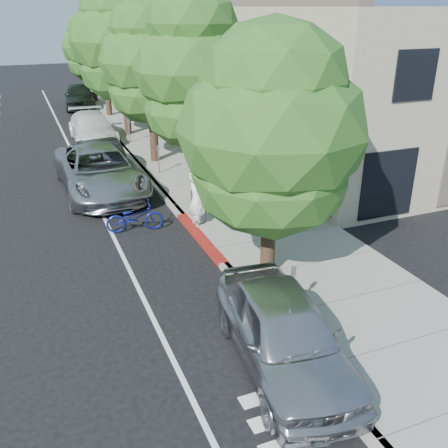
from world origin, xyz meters
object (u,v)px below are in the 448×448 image
dark_sedan (103,159)px  near_car_a (284,333)px  street_tree_2 (150,63)px  street_tree_5 (90,48)px  dark_suv_far (80,96)px  street_tree_4 (103,45)px  cyclist (196,200)px  white_pickup (92,128)px  silver_suv (100,171)px  street_tree_1 (193,73)px  bicycle (135,217)px  pedestrian (192,159)px  street_tree_0 (272,133)px  street_tree_3 (121,42)px

dark_sedan → near_car_a: bearing=-90.9°
street_tree_2 → street_tree_5: (0.00, 18.00, -0.56)m
dark_suv_far → near_car_a: dark_suv_far is taller
street_tree_4 → cyclist: 20.39m
white_pickup → near_car_a: 20.87m
dark_suv_far → near_car_a: (0.00, -31.63, -0.05)m
dark_suv_far → dark_sedan: bearing=-88.1°
silver_suv → dark_sedan: 2.19m
street_tree_1 → dark_sedan: (-2.60, 5.00, -4.16)m
street_tree_4 → bicycle: (-2.70, -19.49, -4.22)m
street_tree_2 → pedestrian: street_tree_2 is taller
cyclist → dark_suv_far: (-0.70, 24.17, -0.13)m
street_tree_2 → silver_suv: size_ratio=1.15×
street_tree_0 → silver_suv: size_ratio=1.05×
near_car_a → pedestrian: bearing=86.9°
street_tree_1 → near_car_a: street_tree_1 is taller
street_tree_4 → pedestrian: 15.58m
street_tree_4 → white_pickup: bearing=-107.7°
street_tree_4 → dark_sedan: size_ratio=1.63×
street_tree_0 → pedestrian: 9.50m
dark_suv_far → street_tree_5: bearing=59.1°
silver_suv → dark_suv_far: silver_suv is taller
street_tree_4 → dark_suv_far: (-1.40, 4.13, -3.84)m
white_pickup → near_car_a: near_car_a is taller
white_pickup → near_car_a: (0.72, -20.86, 0.04)m
street_tree_0 → street_tree_2: street_tree_2 is taller
bicycle → near_car_a: size_ratio=0.39×
street_tree_5 → pedestrian: (0.87, -21.08, -3.18)m
street_tree_0 → dark_suv_far: size_ratio=1.33×
street_tree_0 → dark_sedan: size_ratio=1.50×
street_tree_0 → silver_suv: 9.93m
street_tree_3 → cyclist: street_tree_3 is taller
street_tree_5 → dark_suv_far: (-1.40, -1.87, -3.23)m
cyclist → white_pickup: (-1.42, 13.40, -0.22)m
street_tree_3 → dark_suv_far: street_tree_3 is taller
street_tree_0 → cyclist: bearing=100.0°
street_tree_1 → bicycle: bearing=-151.1°
street_tree_2 → near_car_a: (-1.40, -15.50, -3.84)m
street_tree_0 → street_tree_2: (0.00, 12.00, 0.57)m
street_tree_2 → street_tree_3: (-0.00, 6.00, 0.53)m
street_tree_5 → dark_sedan: street_tree_5 is taller
street_tree_3 → cyclist: bearing=-92.8°
street_tree_1 → street_tree_3: street_tree_3 is taller
street_tree_3 → near_car_a: bearing=-93.7°
street_tree_5 → near_car_a: street_tree_5 is taller
white_pickup → dark_suv_far: 10.80m
street_tree_3 → dark_suv_far: bearing=97.9°
white_pickup → near_car_a: size_ratio=1.12×
street_tree_4 → dark_sedan: street_tree_4 is taller
street_tree_1 → bicycle: 5.38m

